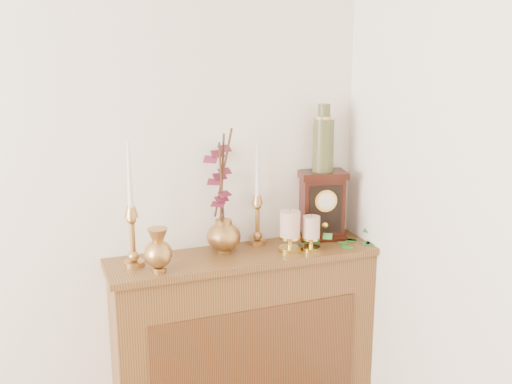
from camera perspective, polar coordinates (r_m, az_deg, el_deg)
name	(u,v)px	position (r m, az deg, el deg)	size (l,w,h in m)	color
console_shelf	(245,352)	(2.91, -1.02, -15.00)	(1.24, 0.34, 0.93)	brown
candlestick_left	(132,227)	(2.55, -11.73, -3.26)	(0.09, 0.09, 0.53)	tan
candlestick_center	(257,212)	(2.78, 0.13, -1.89)	(0.08, 0.08, 0.48)	tan
bud_vase	(158,251)	(2.49, -9.29, -5.54)	(0.12, 0.12, 0.19)	tan
ginger_jar	(220,195)	(2.69, -3.44, -0.30)	(0.23, 0.25, 0.57)	tan
pillar_candle_left	(311,231)	(2.73, 5.28, -3.74)	(0.09, 0.09, 0.17)	#E0BF4E
pillar_candle_right	(290,229)	(2.70, 3.25, -3.54)	(0.10, 0.10, 0.20)	#E0BF4E
ivy_garland	(341,242)	(2.84, 8.12, -4.74)	(0.42, 0.18, 0.07)	#2B6C29
mantel_clock	(322,206)	(2.89, 6.28, -1.29)	(0.25, 0.20, 0.33)	#360F0A
ceramic_vase	(323,141)	(2.82, 6.43, 4.80)	(0.10, 0.10, 0.32)	#172E22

